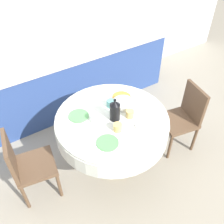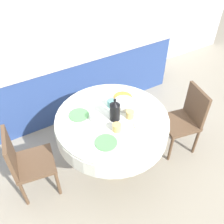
% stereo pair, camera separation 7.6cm
% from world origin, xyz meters
% --- Properties ---
extents(ground_plane, '(12.00, 12.00, 0.00)m').
position_xyz_m(ground_plane, '(0.00, 0.00, 0.00)').
color(ground_plane, '#9E937F').
extents(wall_back, '(7.00, 0.05, 2.60)m').
position_xyz_m(wall_back, '(0.00, 1.64, 1.30)').
color(wall_back, silver).
rests_on(wall_back, ground_plane).
extents(kitchen_counter, '(3.24, 0.64, 0.89)m').
position_xyz_m(kitchen_counter, '(0.00, 1.30, 0.45)').
color(kitchen_counter, '#2D4784').
rests_on(kitchen_counter, ground_plane).
extents(dining_table, '(1.19, 1.19, 0.77)m').
position_xyz_m(dining_table, '(0.00, 0.00, 0.64)').
color(dining_table, olive).
rests_on(dining_table, ground_plane).
extents(chair_left, '(0.47, 0.47, 0.87)m').
position_xyz_m(chair_left, '(0.92, -0.18, 0.48)').
color(chair_left, brown).
rests_on(chair_left, ground_plane).
extents(chair_right, '(0.46, 0.46, 0.87)m').
position_xyz_m(chair_right, '(-0.92, 0.15, 0.48)').
color(chair_right, brown).
rests_on(chair_right, ground_plane).
extents(plate_near_left, '(0.21, 0.21, 0.01)m').
position_xyz_m(plate_near_left, '(-0.22, -0.27, 0.78)').
color(plate_near_left, '#5BA85B').
rests_on(plate_near_left, dining_table).
extents(cup_near_left, '(0.09, 0.09, 0.08)m').
position_xyz_m(cup_near_left, '(-0.05, -0.18, 0.81)').
color(cup_near_left, '#DBB766').
rests_on(cup_near_left, dining_table).
extents(plate_near_right, '(0.21, 0.21, 0.01)m').
position_xyz_m(plate_near_right, '(0.22, -0.27, 0.78)').
color(plate_near_right, white).
rests_on(plate_near_right, dining_table).
extents(cup_near_right, '(0.09, 0.09, 0.08)m').
position_xyz_m(cup_near_right, '(0.16, -0.08, 0.81)').
color(cup_near_right, '#DBB766').
rests_on(cup_near_right, dining_table).
extents(plate_far_left, '(0.21, 0.21, 0.01)m').
position_xyz_m(plate_far_left, '(-0.28, 0.21, 0.78)').
color(plate_far_left, '#5BA85B').
rests_on(plate_far_left, dining_table).
extents(cup_far_left, '(0.09, 0.09, 0.08)m').
position_xyz_m(cup_far_left, '(-0.17, 0.06, 0.81)').
color(cup_far_left, white).
rests_on(cup_far_left, dining_table).
extents(plate_far_right, '(0.21, 0.21, 0.01)m').
position_xyz_m(plate_far_right, '(0.27, 0.22, 0.78)').
color(plate_far_right, orange).
rests_on(plate_far_right, dining_table).
extents(cup_far_right, '(0.09, 0.09, 0.08)m').
position_xyz_m(cup_far_right, '(0.09, 0.16, 0.81)').
color(cup_far_right, '#5BA39E').
rests_on(cup_far_right, dining_table).
extents(coffee_carafe, '(0.10, 0.10, 0.26)m').
position_xyz_m(coffee_carafe, '(0.02, -0.03, 0.89)').
color(coffee_carafe, black).
rests_on(coffee_carafe, dining_table).
extents(fruit_bowl, '(0.22, 0.22, 0.07)m').
position_xyz_m(fruit_bowl, '(0.20, 0.10, 0.81)').
color(fruit_bowl, silver).
rests_on(fruit_bowl, dining_table).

